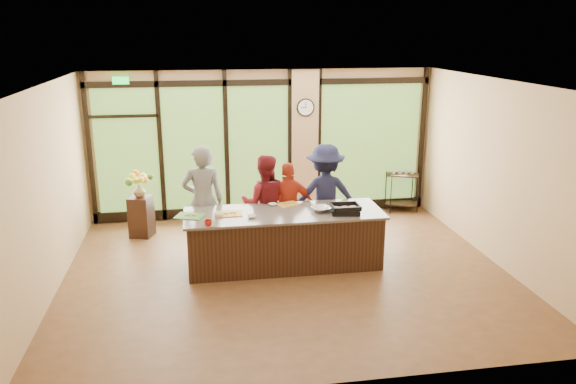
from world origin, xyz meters
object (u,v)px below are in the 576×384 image
object	(u,v)px
bar_cart	(402,186)
island_base	(284,240)
cook_right	(325,196)
roasting_pan	(345,211)
cook_left	(203,201)
flower_stand	(141,216)

from	to	relation	value
bar_cart	island_base	bearing A→B (deg)	-117.68
cook_right	roasting_pan	xyz separation A→B (m)	(0.10, -1.02, 0.04)
island_base	cook_left	distance (m)	1.54
island_base	cook_right	distance (m)	1.27
cook_left	island_base	bearing A→B (deg)	148.96
island_base	bar_cart	size ratio (longest dim) A/B	3.45
island_base	cook_left	bearing A→B (deg)	151.50
cook_right	bar_cart	world-z (taller)	cook_right
island_base	flower_stand	size ratio (longest dim) A/B	4.03
island_base	bar_cart	bearing A→B (deg)	39.83
roasting_pan	bar_cart	world-z (taller)	roasting_pan
flower_stand	roasting_pan	bearing A→B (deg)	-12.46
roasting_pan	cook_left	bearing A→B (deg)	167.00
island_base	roasting_pan	distance (m)	1.12
flower_stand	cook_right	bearing A→B (deg)	1.54
cook_right	flower_stand	world-z (taller)	cook_right
roasting_pan	island_base	bearing A→B (deg)	176.18
cook_left	bar_cart	distance (m)	4.59
island_base	roasting_pan	xyz separation A→B (m)	(0.96, -0.22, 0.52)
roasting_pan	flower_stand	distance (m)	3.98
flower_stand	bar_cart	world-z (taller)	bar_cart
cook_right	roasting_pan	world-z (taller)	cook_right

